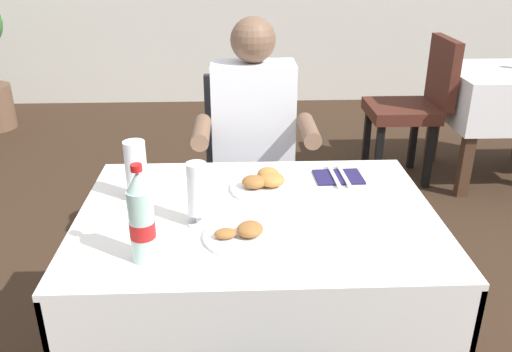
# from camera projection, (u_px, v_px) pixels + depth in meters

# --- Properties ---
(main_dining_table) EXTENTS (1.13, 0.82, 0.76)m
(main_dining_table) POSITION_uv_depth(u_px,v_px,m) (257.00, 259.00, 1.76)
(main_dining_table) COLOR white
(main_dining_table) RESTS_ON ground
(chair_far_diner_seat) EXTENTS (0.44, 0.50, 0.97)m
(chair_far_diner_seat) POSITION_uv_depth(u_px,v_px,m) (250.00, 170.00, 2.50)
(chair_far_diner_seat) COLOR #2D2D33
(chair_far_diner_seat) RESTS_ON ground
(seated_diner_far) EXTENTS (0.50, 0.46, 1.26)m
(seated_diner_far) POSITION_uv_depth(u_px,v_px,m) (254.00, 147.00, 2.34)
(seated_diner_far) COLOR #282D42
(seated_diner_far) RESTS_ON ground
(plate_near_camera) EXTENTS (0.23, 0.23, 0.05)m
(plate_near_camera) POSITION_uv_depth(u_px,v_px,m) (243.00, 234.00, 1.53)
(plate_near_camera) COLOR white
(plate_near_camera) RESTS_ON main_dining_table
(plate_far_diner) EXTENTS (0.24, 0.24, 0.06)m
(plate_far_diner) POSITION_uv_depth(u_px,v_px,m) (265.00, 182.00, 1.84)
(plate_far_diner) COLOR white
(plate_far_diner) RESTS_ON main_dining_table
(beer_glass_left) EXTENTS (0.07, 0.07, 0.20)m
(beer_glass_left) POSITION_uv_depth(u_px,v_px,m) (136.00, 170.00, 1.73)
(beer_glass_left) COLOR white
(beer_glass_left) RESTS_ON main_dining_table
(beer_glass_middle) EXTENTS (0.07, 0.07, 0.20)m
(beer_glass_middle) POSITION_uv_depth(u_px,v_px,m) (197.00, 193.00, 1.57)
(beer_glass_middle) COLOR white
(beer_glass_middle) RESTS_ON main_dining_table
(cola_bottle_primary) EXTENTS (0.07, 0.07, 0.28)m
(cola_bottle_primary) POSITION_uv_depth(u_px,v_px,m) (141.00, 219.00, 1.39)
(cola_bottle_primary) COLOR silver
(cola_bottle_primary) RESTS_ON main_dining_table
(napkin_cutlery_set) EXTENTS (0.17, 0.19, 0.01)m
(napkin_cutlery_set) POSITION_uv_depth(u_px,v_px,m) (338.00, 177.00, 1.92)
(napkin_cutlery_set) COLOR #231E4C
(napkin_cutlery_set) RESTS_ON main_dining_table
(background_dining_table) EXTENTS (0.81, 0.73, 0.76)m
(background_dining_table) POSITION_uv_depth(u_px,v_px,m) (505.00, 100.00, 3.58)
(background_dining_table) COLOR white
(background_dining_table) RESTS_ON ground
(background_chair_left) EXTENTS (0.50, 0.44, 0.97)m
(background_chair_left) POSITION_uv_depth(u_px,v_px,m) (415.00, 101.00, 3.56)
(background_chair_left) COLOR #4C2319
(background_chair_left) RESTS_ON ground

